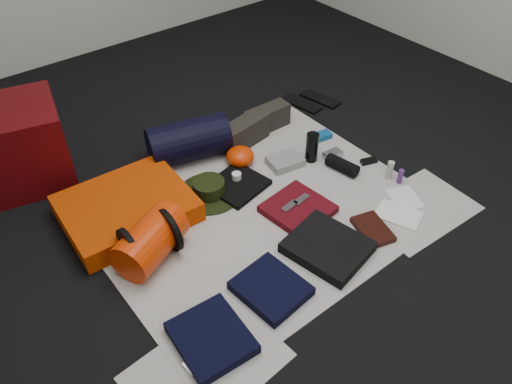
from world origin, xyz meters
TOP-DOWN VIEW (x-y plane):
  - floor at (0.00, 0.00)m, footprint 4.50×4.50m
  - newspaper_mat at (0.00, 0.00)m, footprint 1.60×1.30m
  - newspaper_sheet_front_left at (-0.70, -0.55)m, footprint 0.61×0.44m
  - newspaper_sheet_front_right at (0.65, -0.50)m, footprint 0.60×0.43m
  - red_cabinet at (-0.85, 1.01)m, footprint 0.62×0.55m
  - sleeping_pad at (-0.54, 0.38)m, footprint 0.64×0.53m
  - stuff_sack at (-0.58, 0.07)m, footprint 0.40×0.33m
  - sack_strap_left at (-0.68, 0.07)m, footprint 0.02×0.22m
  - sack_strap_right at (-0.48, 0.07)m, footprint 0.03×0.22m
  - navy_duffel at (-0.03, 0.60)m, footprint 0.50×0.35m
  - boonie_brim at (-0.13, 0.27)m, footprint 0.43×0.43m
  - boonie_crown at (-0.13, 0.27)m, footprint 0.17×0.17m
  - hiking_boot_left at (0.30, 0.51)m, footprint 0.33×0.16m
  - hiking_boot_right at (0.51, 0.55)m, footprint 0.29×0.11m
  - flip_flop_left at (0.87, 0.63)m, footprint 0.15×0.29m
  - flip_flop_right at (1.01, 0.60)m, footprint 0.15×0.29m
  - trousers_navy_a at (-0.62, -0.47)m, footprint 0.29×0.33m
  - trousers_navy_b at (-0.28, -0.43)m, footprint 0.28×0.31m
  - trousers_charcoal at (0.08, -0.42)m, footprint 0.37×0.41m
  - black_tshirt at (0.02, 0.22)m, footprint 0.33×0.31m
  - red_shirt at (0.15, -0.13)m, footprint 0.33×0.33m
  - orange_stuff_sack at (0.16, 0.37)m, footprint 0.20×0.20m
  - first_aid_pouch at (0.35, 0.20)m, footprint 0.21×0.17m
  - water_bottle at (0.50, 0.15)m, footprint 0.08×0.08m
  - speaker at (0.57, -0.04)m, footprint 0.11×0.20m
  - compact_camera at (0.61, 0.08)m, footprint 0.11×0.07m
  - cyan_case at (0.70, 0.26)m, footprint 0.12×0.08m
  - toiletry_purple at (0.74, -0.30)m, footprint 0.03×0.03m
  - toiletry_clear at (0.72, -0.24)m, footprint 0.04×0.04m
  - paperback_book at (0.34, -0.46)m, footprint 0.19×0.24m
  - map_booklet at (0.53, -0.47)m, footprint 0.22×0.26m
  - map_printout at (0.66, -0.41)m, footprint 0.20×0.22m
  - sunglasses at (0.74, -0.08)m, footprint 0.10×0.07m
  - key_cluster at (-0.74, -0.52)m, footprint 0.07×0.07m
  - tape_roll at (0.04, 0.25)m, footprint 0.05×0.05m
  - energy_bar_a at (0.11, -0.11)m, footprint 0.10×0.05m
  - energy_bar_b at (0.19, -0.11)m, footprint 0.10×0.05m

SIDE VIEW (x-z plane):
  - floor at x=0.00m, z-range -0.02..0.00m
  - newspaper_sheet_front_left at x=-0.70m, z-range 0.00..0.00m
  - newspaper_sheet_front_right at x=0.65m, z-range 0.00..0.00m
  - newspaper_mat at x=0.00m, z-range 0.00..0.01m
  - flip_flop_right at x=1.01m, z-range 0.00..0.02m
  - flip_flop_left at x=0.87m, z-range 0.00..0.02m
  - map_printout at x=0.66m, z-range 0.01..0.01m
  - boonie_brim at x=-0.13m, z-range 0.01..0.02m
  - key_cluster at x=-0.74m, z-range 0.01..0.02m
  - map_booklet at x=0.53m, z-range 0.01..0.02m
  - sunglasses at x=0.74m, z-range 0.01..0.03m
  - black_tshirt at x=0.02m, z-range 0.01..0.03m
  - paperback_book at x=0.34m, z-range 0.01..0.04m
  - cyan_case at x=0.70m, z-range 0.01..0.04m
  - red_shirt at x=0.15m, z-range 0.01..0.05m
  - compact_camera at x=0.61m, z-range 0.01..0.05m
  - trousers_navy_b at x=-0.28m, z-range 0.01..0.05m
  - first_aid_pouch at x=0.35m, z-range 0.01..0.05m
  - trousers_navy_a at x=-0.62m, z-range 0.01..0.05m
  - trousers_charcoal at x=0.08m, z-range 0.01..0.06m
  - speaker at x=0.57m, z-range 0.01..0.08m
  - toiletry_purple at x=0.74m, z-range 0.01..0.09m
  - tape_roll at x=0.04m, z-range 0.03..0.07m
  - boonie_crown at x=-0.13m, z-range 0.02..0.09m
  - energy_bar_a at x=0.11m, z-range 0.05..0.06m
  - energy_bar_b at x=0.19m, z-range 0.05..0.06m
  - orange_stuff_sack at x=0.16m, z-range 0.01..0.11m
  - toiletry_clear at x=0.72m, z-range 0.01..0.11m
  - sleeping_pad at x=-0.54m, z-range 0.01..0.12m
  - hiking_boot_right at x=0.51m, z-range 0.01..0.15m
  - hiking_boot_left at x=0.30m, z-range 0.01..0.16m
  - water_bottle at x=0.50m, z-range 0.01..0.18m
  - stuff_sack at x=-0.58m, z-range 0.01..0.21m
  - sack_strap_left at x=-0.68m, z-range 0.01..0.22m
  - sack_strap_right at x=-0.48m, z-range 0.01..0.22m
  - navy_duffel at x=-0.03m, z-range 0.01..0.24m
  - red_cabinet at x=-0.85m, z-range 0.00..0.44m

